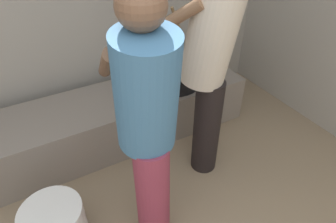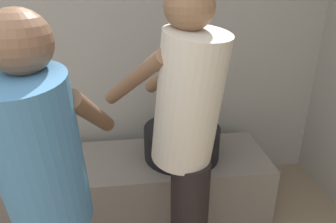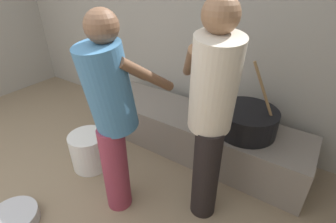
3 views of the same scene
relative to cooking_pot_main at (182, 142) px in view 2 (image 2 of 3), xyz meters
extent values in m
cube|color=#9E998E|center=(-1.20, 0.52, 0.68)|extent=(5.19, 0.20, 2.45)
cube|color=slate|center=(-0.50, 0.00, -0.33)|extent=(2.23, 0.60, 0.43)
cylinder|color=black|center=(0.00, 0.00, 0.00)|extent=(0.54, 0.54, 0.23)
cylinder|color=#937047|center=(0.09, 0.00, 0.31)|extent=(0.25, 0.08, 0.51)
cylinder|color=teal|center=(-0.68, -0.96, 0.51)|extent=(0.37, 0.43, 0.64)
sphere|color=brown|center=(-0.68, -0.95, 0.91)|extent=(0.21, 0.21, 0.21)
cylinder|color=brown|center=(-0.51, -0.76, 0.58)|extent=(0.15, 0.46, 0.35)
cylinder|color=brown|center=(-0.77, -0.71, 0.58)|extent=(0.15, 0.46, 0.35)
cylinder|color=beige|center=(-0.09, -0.63, 0.56)|extent=(0.46, 0.49, 0.67)
sphere|color=brown|center=(-0.09, -0.62, 0.98)|extent=(0.22, 0.22, 0.22)
cylinder|color=brown|center=(-0.11, -0.36, 0.63)|extent=(0.32, 0.44, 0.37)
cylinder|color=brown|center=(-0.33, -0.51, 0.63)|extent=(0.32, 0.44, 0.37)
camera|label=1|loc=(-1.14, -1.97, 1.24)|focal=31.08mm
camera|label=2|loc=(-0.36, -1.97, 1.10)|focal=34.27mm
camera|label=3|loc=(0.46, -1.97, 1.22)|focal=26.80mm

